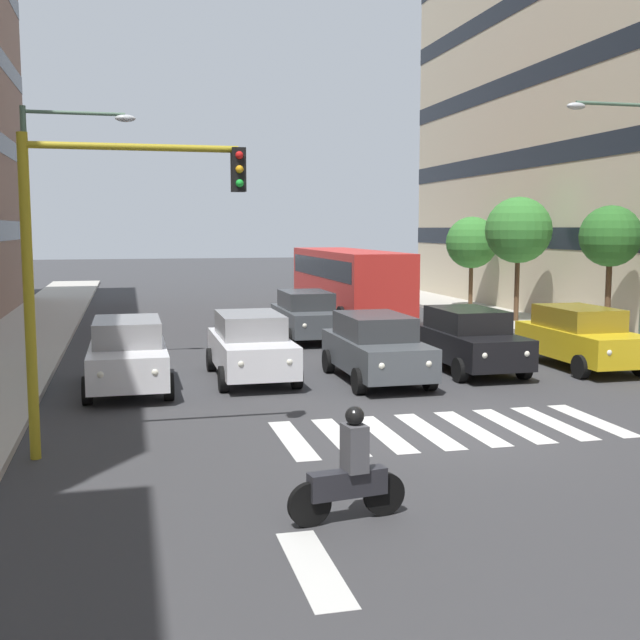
# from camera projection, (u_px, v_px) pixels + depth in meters

# --- Properties ---
(ground_plane) EXTENTS (180.00, 180.00, 0.00)m
(ground_plane) POSITION_uv_depth(u_px,v_px,m) (449.00, 429.00, 15.38)
(ground_plane) COLOR #38383A
(building_left_block_0) EXTENTS (9.28, 22.33, 21.11)m
(building_left_block_0) POSITION_uv_depth(u_px,v_px,m) (594.00, 89.00, 37.55)
(building_left_block_0) COLOR beige
(building_left_block_0) RESTS_ON ground_plane
(crosswalk_markings) EXTENTS (6.75, 2.80, 0.01)m
(crosswalk_markings) POSITION_uv_depth(u_px,v_px,m) (449.00, 429.00, 15.38)
(crosswalk_markings) COLOR silver
(crosswalk_markings) RESTS_ON ground_plane
(lane_arrow_1) EXTENTS (0.50, 2.20, 0.01)m
(lane_arrow_1) POSITION_uv_depth(u_px,v_px,m) (314.00, 567.00, 9.12)
(lane_arrow_1) COLOR silver
(lane_arrow_1) RESTS_ON ground_plane
(car_0) EXTENTS (2.02, 4.44, 1.72)m
(car_0) POSITION_uv_depth(u_px,v_px,m) (580.00, 337.00, 22.10)
(car_0) COLOR gold
(car_0) RESTS_ON ground_plane
(car_1) EXTENTS (2.02, 4.44, 1.72)m
(car_1) POSITION_uv_depth(u_px,v_px,m) (468.00, 339.00, 21.64)
(car_1) COLOR black
(car_1) RESTS_ON ground_plane
(car_2) EXTENTS (2.02, 4.44, 1.72)m
(car_2) POSITION_uv_depth(u_px,v_px,m) (376.00, 347.00, 20.20)
(car_2) COLOR #474C51
(car_2) RESTS_ON ground_plane
(car_3) EXTENTS (2.02, 4.44, 1.72)m
(car_3) POSITION_uv_depth(u_px,v_px,m) (251.00, 346.00, 20.45)
(car_3) COLOR silver
(car_3) RESTS_ON ground_plane
(car_4) EXTENTS (2.02, 4.44, 1.72)m
(car_4) POSITION_uv_depth(u_px,v_px,m) (128.00, 354.00, 19.12)
(car_4) COLOR silver
(car_4) RESTS_ON ground_plane
(car_row2_0) EXTENTS (2.02, 4.44, 1.72)m
(car_row2_0) POSITION_uv_depth(u_px,v_px,m) (307.00, 315.00, 27.60)
(car_row2_0) COLOR #474C51
(car_row2_0) RESTS_ON ground_plane
(bus_behind_traffic) EXTENTS (2.78, 10.50, 3.00)m
(bus_behind_traffic) POSITION_uv_depth(u_px,v_px,m) (348.00, 277.00, 33.35)
(bus_behind_traffic) COLOR red
(bus_behind_traffic) RESTS_ON ground_plane
(motorcycle_with_rider) EXTENTS (1.70, 0.41, 1.57)m
(motorcycle_with_rider) POSITION_uv_depth(u_px,v_px,m) (350.00, 474.00, 10.53)
(motorcycle_with_rider) COLOR black
(motorcycle_with_rider) RESTS_ON ground_plane
(traffic_light_gantry) EXTENTS (3.77, 0.36, 5.50)m
(traffic_light_gantry) POSITION_uv_depth(u_px,v_px,m) (92.00, 245.00, 13.25)
(traffic_light_gantry) COLOR #AD991E
(traffic_light_gantry) RESTS_ON ground_plane
(street_lamp_left) EXTENTS (2.80, 0.28, 7.43)m
(street_lamp_left) POSITION_uv_depth(u_px,v_px,m) (634.00, 203.00, 22.66)
(street_lamp_left) COLOR #4C6B56
(street_lamp_left) RESTS_ON sidewalk_left
(street_lamp_right) EXTENTS (3.03, 0.28, 7.05)m
(street_lamp_right) POSITION_uv_depth(u_px,v_px,m) (46.00, 208.00, 21.36)
(street_lamp_right) COLOR #4C6B56
(street_lamp_right) RESTS_ON sidewalk_right
(street_tree_1) EXTENTS (2.08, 2.08, 4.56)m
(street_tree_1) POSITION_uv_depth(u_px,v_px,m) (610.00, 237.00, 26.54)
(street_tree_1) COLOR #513823
(street_tree_1) RESTS_ON sidewalk_left
(street_tree_2) EXTENTS (2.69, 2.69, 5.06)m
(street_tree_2) POSITION_uv_depth(u_px,v_px,m) (518.00, 230.00, 31.81)
(street_tree_2) COLOR #513823
(street_tree_2) RESTS_ON sidewalk_left
(street_tree_3) EXTENTS (2.46, 2.46, 4.34)m
(street_tree_3) POSITION_uv_depth(u_px,v_px,m) (472.00, 243.00, 37.24)
(street_tree_3) COLOR #513823
(street_tree_3) RESTS_ON sidewalk_left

